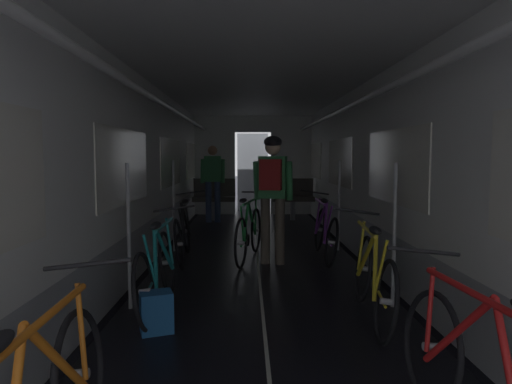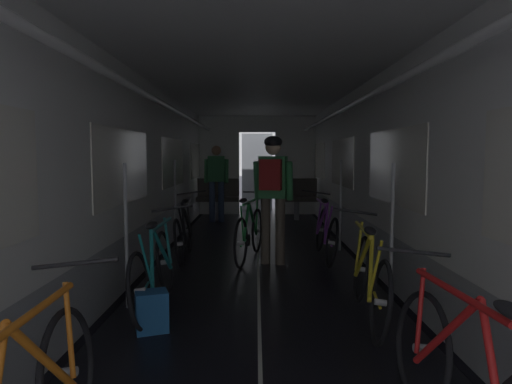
{
  "view_description": "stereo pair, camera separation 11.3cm",
  "coord_description": "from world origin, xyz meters",
  "px_view_note": "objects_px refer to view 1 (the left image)",
  "views": [
    {
      "loc": [
        -0.14,
        -2.12,
        1.47
      ],
      "look_at": [
        0.0,
        5.16,
        0.87
      ],
      "focal_mm": 31.34,
      "sensor_mm": 36.0,
      "label": 1
    },
    {
      "loc": [
        -0.03,
        -2.12,
        1.47
      ],
      "look_at": [
        0.0,
        5.16,
        0.87
      ],
      "focal_mm": 31.34,
      "sensor_mm": 36.0,
      "label": 2
    }
  ],
  "objects_px": {
    "bicycle_red": "(482,383)",
    "bicycle_green_in_aisle": "(249,233)",
    "person_cyclist_aisle": "(272,185)",
    "bench_seat_far_left": "(214,195)",
    "bench_seat_far_right": "(293,195)",
    "bicycle_yellow": "(373,278)",
    "backpack_on_floor": "(156,312)",
    "bicycle_black": "(183,234)",
    "person_standing_near_bench": "(213,178)",
    "bicycle_purple": "(325,232)",
    "bicycle_teal": "(158,271)"
  },
  "relations": [
    {
      "from": "bicycle_yellow",
      "to": "person_cyclist_aisle",
      "type": "bearing_deg",
      "value": 110.63
    },
    {
      "from": "bench_seat_far_left",
      "to": "bicycle_black",
      "type": "relative_size",
      "value": 0.58
    },
    {
      "from": "bicycle_red",
      "to": "bicycle_teal",
      "type": "bearing_deg",
      "value": 132.69
    },
    {
      "from": "bench_seat_far_right",
      "to": "person_cyclist_aisle",
      "type": "xyz_separation_m",
      "value": [
        -0.7,
        -4.24,
        0.5
      ]
    },
    {
      "from": "person_cyclist_aisle",
      "to": "bench_seat_far_left",
      "type": "bearing_deg",
      "value": 104.49
    },
    {
      "from": "bicycle_teal",
      "to": "person_cyclist_aisle",
      "type": "xyz_separation_m",
      "value": [
        1.19,
        1.77,
        0.69
      ]
    },
    {
      "from": "bicycle_teal",
      "to": "backpack_on_floor",
      "type": "relative_size",
      "value": 4.97
    },
    {
      "from": "bicycle_black",
      "to": "person_standing_near_bench",
      "type": "height_order",
      "value": "person_standing_near_bench"
    },
    {
      "from": "bicycle_red",
      "to": "bicycle_green_in_aisle",
      "type": "xyz_separation_m",
      "value": [
        -1.1,
        4.18,
        0.0
      ]
    },
    {
      "from": "backpack_on_floor",
      "to": "bicycle_purple",
      "type": "bearing_deg",
      "value": 54.77
    },
    {
      "from": "bicycle_purple",
      "to": "backpack_on_floor",
      "type": "distance_m",
      "value": 3.23
    },
    {
      "from": "person_cyclist_aisle",
      "to": "bicycle_green_in_aisle",
      "type": "bearing_deg",
      "value": 139.95
    },
    {
      "from": "bicycle_yellow",
      "to": "bicycle_green_in_aisle",
      "type": "bearing_deg",
      "value": 115.11
    },
    {
      "from": "bench_seat_far_left",
      "to": "person_standing_near_bench",
      "type": "bearing_deg",
      "value": -89.59
    },
    {
      "from": "bicycle_red",
      "to": "bench_seat_far_left",
      "type": "bearing_deg",
      "value": 103.0
    },
    {
      "from": "bicycle_black",
      "to": "bicycle_red",
      "type": "xyz_separation_m",
      "value": [
        2.02,
        -4.15,
        0.0
      ]
    },
    {
      "from": "bicycle_yellow",
      "to": "person_standing_near_bench",
      "type": "height_order",
      "value": "person_standing_near_bench"
    },
    {
      "from": "bicycle_purple",
      "to": "person_cyclist_aisle",
      "type": "height_order",
      "value": "person_cyclist_aisle"
    },
    {
      "from": "bench_seat_far_right",
      "to": "person_cyclist_aisle",
      "type": "bearing_deg",
      "value": -99.41
    },
    {
      "from": "bicycle_black",
      "to": "bicycle_teal",
      "type": "bearing_deg",
      "value": -88.62
    },
    {
      "from": "bicycle_black",
      "to": "bicycle_teal",
      "type": "distance_m",
      "value": 2.01
    },
    {
      "from": "bicycle_green_in_aisle",
      "to": "person_standing_near_bench",
      "type": "xyz_separation_m",
      "value": [
        -0.78,
        3.6,
        0.59
      ]
    },
    {
      "from": "bicycle_teal",
      "to": "bicycle_black",
      "type": "bearing_deg",
      "value": 91.38
    },
    {
      "from": "bicycle_yellow",
      "to": "bicycle_red",
      "type": "bearing_deg",
      "value": -89.77
    },
    {
      "from": "bicycle_red",
      "to": "person_cyclist_aisle",
      "type": "relative_size",
      "value": 0.98
    },
    {
      "from": "bench_seat_far_right",
      "to": "bicycle_yellow",
      "type": "height_order",
      "value": "same"
    },
    {
      "from": "person_cyclist_aisle",
      "to": "bicycle_green_in_aisle",
      "type": "height_order",
      "value": "person_cyclist_aisle"
    },
    {
      "from": "bicycle_yellow",
      "to": "person_standing_near_bench",
      "type": "bearing_deg",
      "value": 107.52
    },
    {
      "from": "bicycle_purple",
      "to": "person_standing_near_bench",
      "type": "xyz_separation_m",
      "value": [
        -1.86,
        3.55,
        0.6
      ]
    },
    {
      "from": "bicycle_red",
      "to": "person_cyclist_aisle",
      "type": "bearing_deg",
      "value": 101.37
    },
    {
      "from": "bicycle_black",
      "to": "backpack_on_floor",
      "type": "bearing_deg",
      "value": -86.79
    },
    {
      "from": "bicycle_green_in_aisle",
      "to": "bicycle_red",
      "type": "bearing_deg",
      "value": -75.23
    },
    {
      "from": "bicycle_purple",
      "to": "person_standing_near_bench",
      "type": "relative_size",
      "value": 1.0
    },
    {
      "from": "bicycle_purple",
      "to": "backpack_on_floor",
      "type": "height_order",
      "value": "bicycle_purple"
    },
    {
      "from": "bicycle_teal",
      "to": "bicycle_green_in_aisle",
      "type": "distance_m",
      "value": 2.22
    },
    {
      "from": "bench_seat_far_right",
      "to": "bicycle_black",
      "type": "relative_size",
      "value": 0.58
    },
    {
      "from": "bicycle_yellow",
      "to": "person_cyclist_aisle",
      "type": "height_order",
      "value": "person_cyclist_aisle"
    },
    {
      "from": "bench_seat_far_right",
      "to": "bicycle_teal",
      "type": "relative_size",
      "value": 0.58
    },
    {
      "from": "bench_seat_far_right",
      "to": "bicycle_yellow",
      "type": "xyz_separation_m",
      "value": [
        0.08,
        -6.31,
        -0.19
      ]
    },
    {
      "from": "bicycle_teal",
      "to": "bench_seat_far_left",
      "type": "bearing_deg",
      "value": 89.12
    },
    {
      "from": "bench_seat_far_left",
      "to": "bench_seat_far_right",
      "type": "xyz_separation_m",
      "value": [
        1.8,
        0.0,
        0.0
      ]
    },
    {
      "from": "bicycle_black",
      "to": "backpack_on_floor",
      "type": "height_order",
      "value": "bicycle_black"
    },
    {
      "from": "bicycle_yellow",
      "to": "backpack_on_floor",
      "type": "distance_m",
      "value": 1.9
    },
    {
      "from": "bicycle_green_in_aisle",
      "to": "bench_seat_far_left",
      "type": "bearing_deg",
      "value": 101.12
    },
    {
      "from": "bicycle_green_in_aisle",
      "to": "bicycle_teal",
      "type": "bearing_deg",
      "value": -113.22
    },
    {
      "from": "bench_seat_far_right",
      "to": "bicycle_green_in_aisle",
      "type": "bearing_deg",
      "value": -104.35
    },
    {
      "from": "backpack_on_floor",
      "to": "bicycle_red",
      "type": "bearing_deg",
      "value": -40.36
    },
    {
      "from": "bench_seat_far_right",
      "to": "bicycle_teal",
      "type": "bearing_deg",
      "value": -107.46
    },
    {
      "from": "bench_seat_far_left",
      "to": "person_cyclist_aisle",
      "type": "bearing_deg",
      "value": -75.51
    },
    {
      "from": "bicycle_purple",
      "to": "bench_seat_far_left",
      "type": "bearing_deg",
      "value": 115.41
    }
  ]
}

